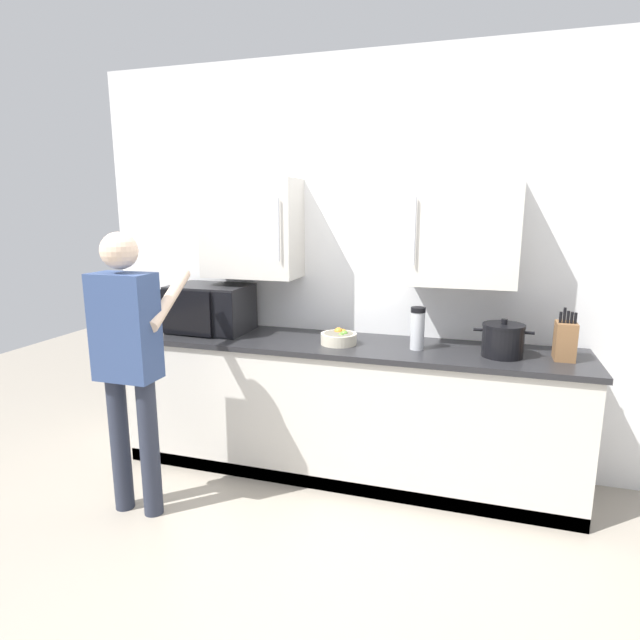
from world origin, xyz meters
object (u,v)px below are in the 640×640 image
thermos_flask (417,328)px  microwave_oven (208,308)px  knife_block (565,340)px  stock_pot (503,340)px  person_figure (128,351)px  fruit_bowl (339,338)px

thermos_flask → microwave_oven: bearing=177.7°
knife_block → stock_pot: 0.34m
thermos_flask → stock_pot: bearing=-1.5°
thermos_flask → person_figure: 1.70m
microwave_oven → person_figure: person_figure is taller
knife_block → person_figure: 2.47m
fruit_bowl → stock_pot: 0.99m
microwave_oven → thermos_flask: size_ratio=2.03×
stock_pot → microwave_oven: bearing=177.9°
microwave_oven → stock_pot: (1.97, -0.07, -0.07)m
person_figure → stock_pot: bearing=21.1°
thermos_flask → knife_block: 0.83m
knife_block → stock_pot: bearing=-173.9°
thermos_flask → knife_block: (0.83, 0.02, -0.02)m
thermos_flask → knife_block: size_ratio=0.86×
microwave_oven → fruit_bowl: size_ratio=2.32×
thermos_flask → fruit_bowl: 0.50m
fruit_bowl → microwave_oven: bearing=175.4°
thermos_flask → person_figure: bearing=-152.5°
fruit_bowl → thermos_flask: bearing=2.2°
person_figure → knife_block: bearing=19.0°
microwave_oven → knife_block: 2.31m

